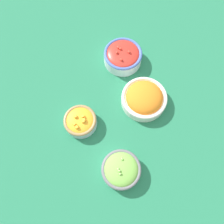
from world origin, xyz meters
name	(u,v)px	position (x,y,z in m)	size (l,w,h in m)	color
ground_plane	(112,115)	(0.00, 0.00, 0.00)	(3.00, 3.00, 0.00)	#23704C
bowl_cherry_tomatoes	(123,56)	(-0.21, 0.10, 0.03)	(0.15, 0.15, 0.07)	silver
bowl_squash	(80,121)	(0.00, -0.11, 0.03)	(0.11, 0.11, 0.06)	#B2C1CC
bowl_lettuce	(121,170)	(0.19, -0.03, 0.03)	(0.13, 0.13, 0.07)	white
bowl_carrots	(144,98)	(-0.02, 0.12, 0.03)	(0.16, 0.16, 0.07)	silver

